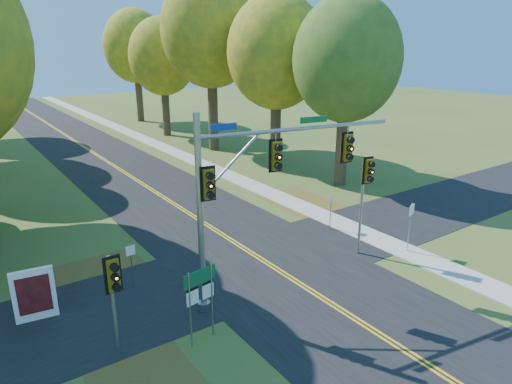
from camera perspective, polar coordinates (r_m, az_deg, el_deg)
ground at (r=19.88m, az=4.46°, el=-10.77°), size 160.00×160.00×0.00m
road_main at (r=19.87m, az=4.46°, el=-10.75°), size 8.00×160.00×0.02m
road_cross at (r=21.27m, az=1.02°, el=-8.65°), size 60.00×6.00×0.02m
centerline_left at (r=19.81m, az=4.24°, el=-10.79°), size 0.10×160.00×0.01m
centerline_right at (r=19.92m, az=4.69°, el=-10.63°), size 0.10×160.00×0.01m
sidewalk_east at (r=23.91m, az=16.12°, el=-6.20°), size 1.60×160.00×0.06m
leaf_patch_w_near at (r=20.36m, az=-17.76°, el=-10.90°), size 4.00×6.00×0.00m
leaf_patch_e at (r=28.10m, az=7.48°, el=-1.98°), size 3.50×8.00×0.00m
tree_e_a at (r=31.75m, az=11.27°, el=15.87°), size 7.20×7.20×12.73m
tree_e_b at (r=36.44m, az=2.60°, el=17.01°), size 7.60×7.60×13.33m
tree_e_c at (r=42.62m, az=-5.65°, el=19.47°), size 8.80×8.80×15.79m
tree_e_d at (r=50.56m, az=-11.56°, el=16.23°), size 7.00×7.00×12.32m
tree_e_e at (r=60.91m, az=-14.81°, el=17.16°), size 7.80×7.80×13.74m
traffic_mast at (r=16.54m, az=-0.43°, el=1.22°), size 8.10×1.60×7.43m
east_signal_pole at (r=21.15m, az=13.62°, el=1.27°), size 0.55×0.64×4.80m
ped_signal_pole at (r=14.95m, az=-17.40°, el=-10.70°), size 0.55×0.63×3.48m
route_sign_cluster at (r=15.30m, az=-6.97°, el=-12.10°), size 1.26×0.26×2.72m
info_kiosk at (r=18.54m, az=-25.98°, el=-11.50°), size 1.45×0.39×1.99m
reg_sign_e_north at (r=24.59m, az=9.36°, el=-1.71°), size 0.36×0.16×1.97m
reg_sign_e_south at (r=22.72m, az=18.76°, el=-3.19°), size 0.47×0.15×2.49m
reg_sign_w at (r=19.14m, az=-15.36°, el=-8.02°), size 0.38×0.06×1.99m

